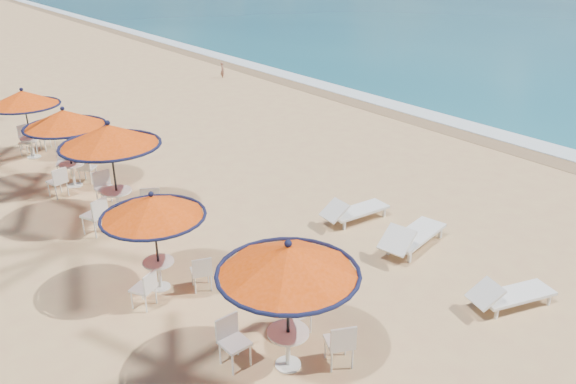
{
  "coord_description": "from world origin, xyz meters",
  "views": [
    {
      "loc": [
        -9.29,
        -5.81,
        6.56
      ],
      "look_at": [
        -1.95,
        3.93,
        1.2
      ],
      "focal_mm": 35.0,
      "sensor_mm": 36.0,
      "label": 1
    }
  ],
  "objects_px": {
    "lounger_mid": "(411,236)",
    "station_1": "(155,217)",
    "station_4": "(25,106)",
    "station_3": "(65,129)",
    "lounger_far": "(353,210)",
    "station_0": "(288,275)",
    "station_2": "(111,148)",
    "lounger_near": "(509,294)"
  },
  "relations": [
    {
      "from": "station_1",
      "to": "lounger_near",
      "type": "distance_m",
      "value": 7.12
    },
    {
      "from": "lounger_mid",
      "to": "station_2",
      "type": "bearing_deg",
      "value": 117.21
    },
    {
      "from": "lounger_near",
      "to": "lounger_far",
      "type": "relative_size",
      "value": 0.98
    },
    {
      "from": "lounger_mid",
      "to": "station_1",
      "type": "bearing_deg",
      "value": 147.06
    },
    {
      "from": "station_1",
      "to": "station_4",
      "type": "distance_m",
      "value": 10.06
    },
    {
      "from": "station_2",
      "to": "station_3",
      "type": "bearing_deg",
      "value": 95.29
    },
    {
      "from": "station_1",
      "to": "lounger_far",
      "type": "bearing_deg",
      "value": -1.09
    },
    {
      "from": "station_0",
      "to": "station_4",
      "type": "xyz_separation_m",
      "value": [
        -0.67,
        13.47,
        -0.03
      ]
    },
    {
      "from": "station_2",
      "to": "station_4",
      "type": "bearing_deg",
      "value": 94.76
    },
    {
      "from": "station_2",
      "to": "station_4",
      "type": "height_order",
      "value": "station_2"
    },
    {
      "from": "station_0",
      "to": "lounger_far",
      "type": "height_order",
      "value": "station_0"
    },
    {
      "from": "station_3",
      "to": "lounger_far",
      "type": "xyz_separation_m",
      "value": [
        5.0,
        -6.76,
        -1.45
      ]
    },
    {
      "from": "station_0",
      "to": "station_4",
      "type": "distance_m",
      "value": 13.48
    },
    {
      "from": "station_4",
      "to": "lounger_near",
      "type": "bearing_deg",
      "value": -70.93
    },
    {
      "from": "station_0",
      "to": "station_2",
      "type": "relative_size",
      "value": 0.92
    },
    {
      "from": "station_0",
      "to": "lounger_mid",
      "type": "bearing_deg",
      "value": 16.85
    },
    {
      "from": "station_0",
      "to": "lounger_far",
      "type": "distance_m",
      "value": 5.83
    },
    {
      "from": "station_2",
      "to": "lounger_mid",
      "type": "distance_m",
      "value": 7.68
    },
    {
      "from": "lounger_far",
      "to": "lounger_near",
      "type": "bearing_deg",
      "value": -88.59
    },
    {
      "from": "station_1",
      "to": "station_2",
      "type": "distance_m",
      "value": 3.83
    },
    {
      "from": "station_0",
      "to": "lounger_near",
      "type": "height_order",
      "value": "station_0"
    },
    {
      "from": "station_0",
      "to": "station_1",
      "type": "relative_size",
      "value": 1.1
    },
    {
      "from": "lounger_mid",
      "to": "lounger_far",
      "type": "height_order",
      "value": "lounger_mid"
    },
    {
      "from": "station_2",
      "to": "lounger_near",
      "type": "bearing_deg",
      "value": -61.63
    },
    {
      "from": "station_3",
      "to": "lounger_far",
      "type": "distance_m",
      "value": 8.53
    },
    {
      "from": "station_3",
      "to": "lounger_mid",
      "type": "height_order",
      "value": "station_3"
    },
    {
      "from": "station_4",
      "to": "lounger_near",
      "type": "xyz_separation_m",
      "value": [
        5.1,
        -14.77,
        -1.44
      ]
    },
    {
      "from": "station_2",
      "to": "lounger_near",
      "type": "height_order",
      "value": "station_2"
    },
    {
      "from": "station_0",
      "to": "lounger_far",
      "type": "bearing_deg",
      "value": 35.81
    },
    {
      "from": "lounger_far",
      "to": "station_4",
      "type": "bearing_deg",
      "value": 120.62
    },
    {
      "from": "station_4",
      "to": "lounger_mid",
      "type": "bearing_deg",
      "value": -66.1
    },
    {
      "from": "station_2",
      "to": "lounger_near",
      "type": "xyz_separation_m",
      "value": [
        4.58,
        -8.49,
        -1.63
      ]
    },
    {
      "from": "station_1",
      "to": "station_4",
      "type": "bearing_deg",
      "value": 89.69
    },
    {
      "from": "station_0",
      "to": "lounger_mid",
      "type": "relative_size",
      "value": 1.08
    },
    {
      "from": "station_4",
      "to": "lounger_far",
      "type": "distance_m",
      "value": 11.53
    },
    {
      "from": "station_3",
      "to": "station_2",
      "type": "bearing_deg",
      "value": -84.71
    },
    {
      "from": "station_0",
      "to": "station_2",
      "type": "height_order",
      "value": "station_2"
    },
    {
      "from": "station_4",
      "to": "lounger_mid",
      "type": "distance_m",
      "value": 13.26
    },
    {
      "from": "station_1",
      "to": "station_3",
      "type": "relative_size",
      "value": 0.91
    },
    {
      "from": "lounger_near",
      "to": "lounger_mid",
      "type": "bearing_deg",
      "value": 101.33
    },
    {
      "from": "station_1",
      "to": "station_4",
      "type": "xyz_separation_m",
      "value": [
        0.05,
        10.06,
        0.07
      ]
    },
    {
      "from": "station_3",
      "to": "lounger_far",
      "type": "relative_size",
      "value": 1.25
    }
  ]
}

